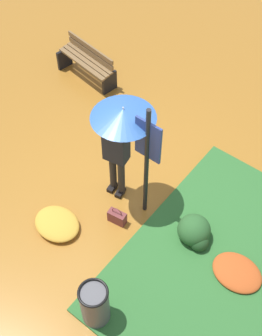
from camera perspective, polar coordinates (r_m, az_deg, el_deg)
name	(u,v)px	position (r m, az deg, el deg)	size (l,w,h in m)	color
ground_plane	(130,197)	(7.80, -0.12, -3.71)	(18.00, 18.00, 0.00)	#9E6623
person_with_umbrella	(120,130)	(6.67, -1.40, 4.83)	(0.96, 0.96, 2.04)	#2D2823
info_sign_post	(147,152)	(6.52, 2.09, 1.97)	(0.44, 0.07, 2.30)	black
handbag	(117,217)	(7.42, -1.77, -6.20)	(0.32, 0.18, 0.37)	brown
park_bench	(87,62)	(9.75, -5.57, 13.15)	(1.40, 0.57, 0.75)	black
trash_bin	(95,305)	(6.44, -4.59, -16.82)	(0.42, 0.42, 0.83)	#4C4C51
shrub_cluster	(195,232)	(7.23, 8.07, -8.03)	(0.58, 0.53, 0.47)	#285628
leaf_pile_near_person	(57,224)	(7.50, -9.32, -6.95)	(0.79, 0.64, 0.17)	gold
leaf_pile_by_bench	(237,272)	(7.17, 13.23, -12.71)	(0.78, 0.62, 0.17)	#B74C1E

